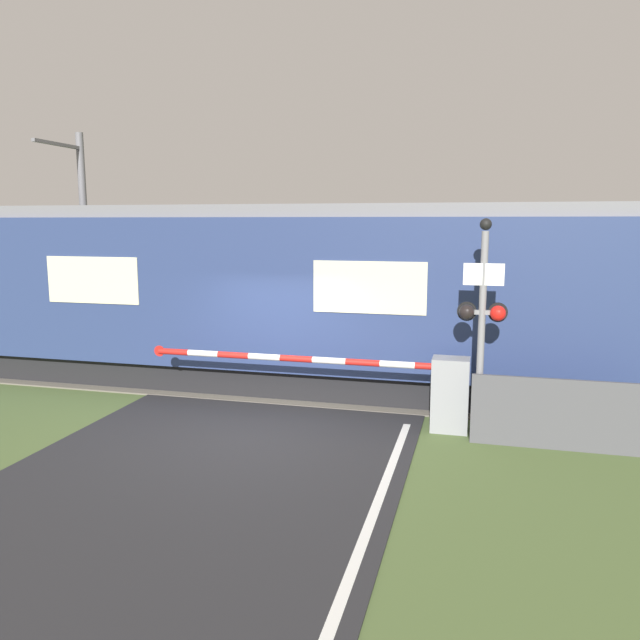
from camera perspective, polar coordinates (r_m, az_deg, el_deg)
ground_plane at (r=10.46m, az=-6.55°, el=-10.16°), size 80.00×80.00×0.00m
track_bed at (r=13.32m, az=-1.65°, el=-5.79°), size 36.00×3.20×0.13m
train at (r=14.54m, az=-16.62°, el=2.68°), size 20.31×3.06×3.74m
crossing_barrier at (r=10.52m, az=9.43°, el=-6.17°), size 5.66×0.44×1.23m
signal_post at (r=9.96m, az=14.60°, el=0.38°), size 0.77×0.26×3.47m
catenary_pole at (r=18.12m, az=-20.78°, el=7.14°), size 0.20×1.90×5.74m
roadside_fence at (r=10.16m, az=21.94°, el=-8.10°), size 2.91×0.06×1.10m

